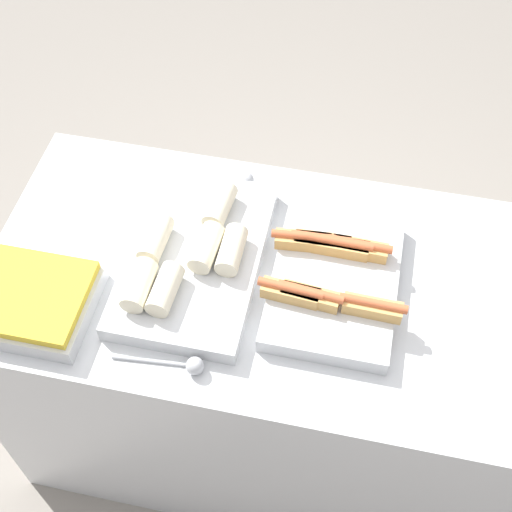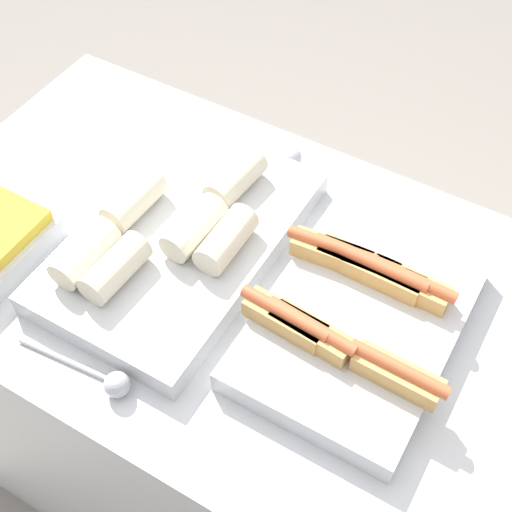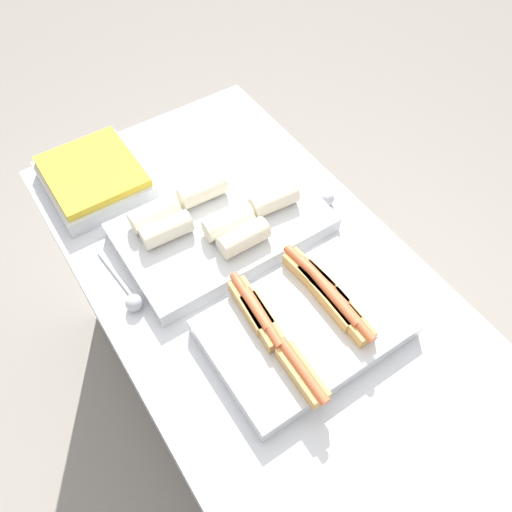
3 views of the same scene
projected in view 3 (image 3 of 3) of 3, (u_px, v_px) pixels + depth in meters
ground_plane at (258, 402)px, 2.02m from camera, size 12.00×12.00×0.00m
counter at (259, 354)px, 1.65m from camera, size 1.45×0.78×0.91m
tray_hotdogs at (304, 324)px, 1.16m from camera, size 0.37×0.45×0.10m
tray_wraps at (220, 225)px, 1.34m from camera, size 0.34×0.55×0.11m
tray_side_front at (94, 178)px, 1.45m from camera, size 0.30×0.27×0.07m
serving_spoon_near at (131, 298)px, 1.23m from camera, size 0.23×0.04×0.04m
serving_spoon_far at (323, 195)px, 1.43m from camera, size 0.21×0.04×0.04m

